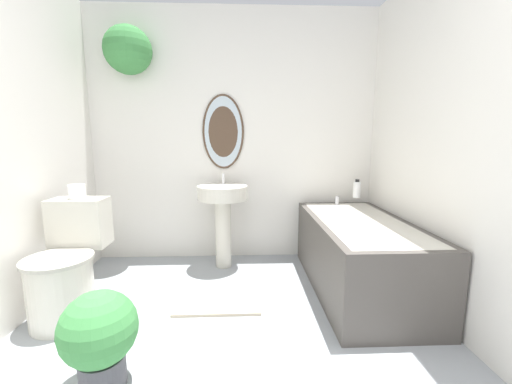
{
  "coord_description": "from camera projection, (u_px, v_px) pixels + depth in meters",
  "views": [
    {
      "loc": [
        0.08,
        -0.33,
        1.17
      ],
      "look_at": [
        0.17,
        1.71,
        0.84
      ],
      "focal_mm": 22.0,
      "sensor_mm": 36.0,
      "label": 1
    }
  ],
  "objects": [
    {
      "name": "wall_back",
      "position": [
        219.0,
        125.0,
        3.02
      ],
      "size": [
        2.84,
        0.42,
        2.4
      ],
      "color": "silver",
      "rests_on": "ground_plane"
    },
    {
      "name": "wall_right",
      "position": [
        479.0,
        135.0,
        1.74
      ],
      "size": [
        0.06,
        2.88,
        2.4
      ],
      "color": "silver",
      "rests_on": "ground_plane"
    },
    {
      "name": "toilet",
      "position": [
        67.0,
        268.0,
        2.08
      ],
      "size": [
        0.42,
        0.62,
        0.77
      ],
      "color": "beige",
      "rests_on": "ground_plane"
    },
    {
      "name": "pedestal_sink",
      "position": [
        223.0,
        207.0,
        2.88
      ],
      "size": [
        0.46,
        0.46,
        0.87
      ],
      "color": "beige",
      "rests_on": "ground_plane"
    },
    {
      "name": "bathtub",
      "position": [
        359.0,
        253.0,
        2.47
      ],
      "size": [
        0.7,
        1.44,
        0.64
      ],
      "color": "#4C4742",
      "rests_on": "ground_plane"
    },
    {
      "name": "shampoo_bottle",
      "position": [
        357.0,
        189.0,
        2.96
      ],
      "size": [
        0.07,
        0.07,
        0.17
      ],
      "color": "white",
      "rests_on": "bathtub"
    },
    {
      "name": "potted_plant",
      "position": [
        99.0,
        334.0,
        1.47
      ],
      "size": [
        0.35,
        0.35,
        0.48
      ],
      "color": "#47474C",
      "rests_on": "ground_plane"
    },
    {
      "name": "bath_mat",
      "position": [
        219.0,
        299.0,
        2.32
      ],
      "size": [
        0.61,
        0.43,
        0.02
      ],
      "color": "#B7A88E",
      "rests_on": "ground_plane"
    },
    {
      "name": "toilet_paper_roll",
      "position": [
        77.0,
        192.0,
        2.21
      ],
      "size": [
        0.11,
        0.11,
        0.1
      ],
      "color": "white",
      "rests_on": "toilet"
    }
  ]
}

